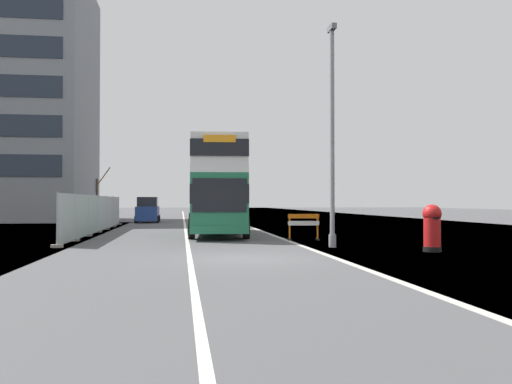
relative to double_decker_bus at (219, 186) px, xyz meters
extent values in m
cube|color=#4C4C4F|center=(-0.02, -11.94, -2.62)|extent=(140.00, 280.00, 0.10)
cube|color=#B2AFA8|center=(2.81, -11.94, -2.58)|extent=(0.24, 196.00, 0.01)
cube|color=silver|center=(-1.69, -11.94, -2.58)|extent=(0.16, 168.00, 0.01)
cube|color=#1E6B47|center=(0.00, 0.01, -0.87)|extent=(3.17, 10.19, 2.71)
cube|color=silver|center=(0.00, 0.01, 0.68)|extent=(3.17, 10.19, 0.40)
cube|color=silver|center=(0.00, 0.01, 1.57)|extent=(3.14, 10.09, 1.38)
cube|color=black|center=(0.00, 0.01, -0.46)|extent=(3.20, 10.30, 0.87)
cube|color=black|center=(0.00, 0.01, 1.57)|extent=(3.19, 10.25, 0.76)
cube|color=black|center=(-0.30, -5.03, -0.53)|extent=(2.37, 0.20, 1.49)
cube|color=orange|center=(-0.30, -5.03, 1.95)|extent=(1.42, 0.14, 0.32)
cube|color=#1E6B47|center=(0.00, 0.01, -2.04)|extent=(3.20, 10.30, 0.36)
cylinder|color=black|center=(-1.47, -3.03, -2.07)|extent=(0.36, 1.02, 1.00)
cylinder|color=black|center=(1.10, -3.18, -2.07)|extent=(0.36, 1.02, 1.00)
cylinder|color=black|center=(-1.12, 2.85, -2.07)|extent=(0.36, 1.02, 1.00)
cylinder|color=black|center=(1.45, 2.69, -2.07)|extent=(0.36, 1.02, 1.00)
cylinder|color=gray|center=(3.83, -8.33, 1.63)|extent=(0.18, 0.18, 8.40)
cube|color=slate|center=(3.83, -8.33, 5.94)|extent=(0.20, 0.70, 0.20)
cylinder|color=gray|center=(3.83, -8.33, -2.32)|extent=(0.29, 0.29, 0.50)
cylinder|color=black|center=(6.80, -10.59, -2.48)|extent=(0.63, 0.63, 0.18)
cylinder|color=red|center=(6.80, -10.59, -1.81)|extent=(0.59, 0.59, 1.16)
sphere|color=red|center=(6.80, -10.59, -1.23)|extent=(0.66, 0.66, 0.66)
cube|color=black|center=(6.80, -10.89, -1.37)|extent=(0.22, 0.03, 0.07)
cube|color=orange|center=(3.58, -4.47, -1.48)|extent=(1.43, 0.20, 0.20)
cube|color=white|center=(3.58, -4.47, -1.80)|extent=(1.43, 0.20, 0.20)
cube|color=orange|center=(2.94, -4.42, -2.02)|extent=(0.08, 0.08, 1.10)
cube|color=black|center=(2.94, -4.42, -2.53)|extent=(0.18, 0.45, 0.08)
cube|color=orange|center=(4.22, -4.53, -2.02)|extent=(0.08, 0.08, 1.10)
cube|color=black|center=(4.22, -4.53, -2.53)|extent=(0.18, 0.45, 0.08)
cube|color=#A8AAAD|center=(-6.67, -5.36, -1.50)|extent=(0.04, 3.26, 2.05)
cube|color=#A8AAAD|center=(-6.67, -1.96, -1.50)|extent=(0.04, 3.26, 2.05)
cube|color=#A8AAAD|center=(-6.67, 1.44, -1.50)|extent=(0.04, 3.26, 2.05)
cube|color=#A8AAAD|center=(-6.67, 4.84, -1.50)|extent=(0.04, 3.26, 2.05)
cube|color=#A8AAAD|center=(-6.67, 8.24, -1.50)|extent=(0.04, 3.26, 2.05)
cube|color=#A8AAAD|center=(-6.67, 11.64, -1.50)|extent=(0.04, 3.26, 2.05)
cylinder|color=#939699|center=(-6.67, -7.06, -1.50)|extent=(0.06, 0.06, 2.15)
cube|color=gray|center=(-6.67, -7.06, -2.51)|extent=(0.44, 0.20, 0.12)
cylinder|color=#939699|center=(-6.67, -3.66, -1.50)|extent=(0.06, 0.06, 2.15)
cube|color=gray|center=(-6.67, -3.66, -2.51)|extent=(0.44, 0.20, 0.12)
cylinder|color=#939699|center=(-6.67, -0.26, -1.50)|extent=(0.06, 0.06, 2.15)
cube|color=gray|center=(-6.67, -0.26, -2.51)|extent=(0.44, 0.20, 0.12)
cylinder|color=#939699|center=(-6.67, 3.14, -1.50)|extent=(0.06, 0.06, 2.15)
cube|color=gray|center=(-6.67, 3.14, -2.51)|extent=(0.44, 0.20, 0.12)
cylinder|color=#939699|center=(-6.67, 6.54, -1.50)|extent=(0.06, 0.06, 2.15)
cube|color=gray|center=(-6.67, 6.54, -2.51)|extent=(0.44, 0.20, 0.12)
cylinder|color=#939699|center=(-6.67, 9.94, -1.50)|extent=(0.06, 0.06, 2.15)
cube|color=gray|center=(-6.67, 9.94, -2.51)|extent=(0.44, 0.20, 0.12)
cylinder|color=#939699|center=(-6.67, 13.34, -1.50)|extent=(0.06, 0.06, 2.15)
cube|color=gray|center=(-6.67, 13.34, -2.51)|extent=(0.44, 0.20, 0.12)
cube|color=navy|center=(-4.78, 17.92, -1.81)|extent=(1.77, 4.49, 1.17)
cube|color=black|center=(-4.78, 17.92, -0.82)|extent=(1.63, 2.47, 0.79)
cylinder|color=black|center=(-3.90, 19.31, -2.27)|extent=(0.20, 0.60, 0.60)
cylinder|color=black|center=(-5.66, 19.31, -2.27)|extent=(0.20, 0.60, 0.60)
cylinder|color=black|center=(-3.90, 16.53, -2.27)|extent=(0.20, 0.60, 0.60)
cylinder|color=black|center=(-5.66, 16.53, -2.27)|extent=(0.20, 0.60, 0.60)
cube|color=slate|center=(-0.19, 26.49, -1.73)|extent=(1.75, 4.01, 1.32)
cube|color=black|center=(-0.19, 26.49, -0.71)|extent=(1.61, 2.21, 0.71)
cylinder|color=black|center=(0.69, 27.74, -2.27)|extent=(0.20, 0.60, 0.60)
cylinder|color=black|center=(-1.07, 27.74, -2.27)|extent=(0.20, 0.60, 0.60)
cylinder|color=black|center=(0.69, 25.25, -2.27)|extent=(0.20, 0.60, 0.60)
cylinder|color=black|center=(-1.07, 25.25, -2.27)|extent=(0.20, 0.60, 0.60)
cube|color=maroon|center=(0.62, 36.00, -1.73)|extent=(1.87, 4.15, 1.34)
cube|color=black|center=(0.62, 36.00, -0.69)|extent=(1.72, 2.28, 0.74)
cylinder|color=black|center=(1.56, 37.28, -2.27)|extent=(0.20, 0.60, 0.60)
cylinder|color=black|center=(-0.31, 37.28, -2.27)|extent=(0.20, 0.60, 0.60)
cylinder|color=black|center=(1.56, 34.71, -2.27)|extent=(0.20, 0.60, 0.60)
cylinder|color=black|center=(-0.31, 34.71, -2.27)|extent=(0.20, 0.60, 0.60)
cylinder|color=#4C3D2D|center=(-14.44, 25.90, -1.05)|extent=(0.43, 0.43, 3.05)
cylinder|color=#4C3D2D|center=(-13.82, 25.98, 0.02)|extent=(1.32, 0.30, 0.93)
cylinder|color=#4C3D2D|center=(-14.29, 26.35, 0.11)|extent=(0.46, 1.04, 1.01)
cylinder|color=#4C3D2D|center=(-14.87, 26.19, 0.19)|extent=(1.08, 0.80, 0.91)
cylinder|color=#4C3D2D|center=(-15.00, 25.65, 0.11)|extent=(1.26, 0.65, 1.15)
cylinder|color=#4C3D2D|center=(-13.99, 25.10, -0.26)|extent=(1.08, 1.75, 1.26)
cylinder|color=#4C3D2D|center=(-16.07, 25.90, -0.87)|extent=(0.30, 0.30, 3.42)
cylinder|color=#4C3D2D|center=(-15.45, 25.90, 1.35)|extent=(1.37, 0.16, 2.05)
cylinder|color=#4C3D2D|center=(-16.11, 26.67, 0.32)|extent=(0.18, 1.60, 0.98)
cylinder|color=#4C3D2D|center=(-16.84, 26.11, 0.22)|extent=(1.62, 0.52, 1.27)
cylinder|color=#4C3D2D|center=(-16.02, 25.48, -0.24)|extent=(0.19, 0.91, 0.95)
cylinder|color=#4C3D2D|center=(-10.68, 28.99, -0.49)|extent=(0.29, 0.29, 4.16)
cylinder|color=#4C3D2D|center=(-10.02, 29.15, 1.80)|extent=(1.42, 0.43, 2.02)
cylinder|color=#4C3D2D|center=(-10.76, 29.95, 0.70)|extent=(0.26, 1.98, 1.42)
cylinder|color=#4C3D2D|center=(-11.04, 28.97, 1.64)|extent=(0.81, 0.16, 1.10)
cylinder|color=#4C3D2D|center=(-10.59, 28.29, 0.67)|extent=(0.31, 1.51, 1.64)
camera|label=1|loc=(-1.95, -28.47, -0.81)|focal=37.69mm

